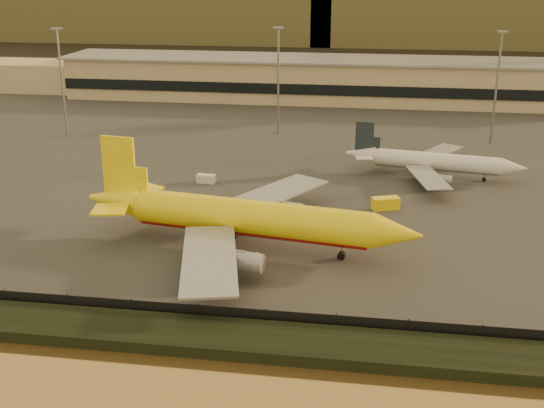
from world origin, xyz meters
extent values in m
plane|color=black|center=(0.00, 0.00, 0.00)|extent=(900.00, 900.00, 0.00)
cube|color=black|center=(0.00, -17.00, 0.70)|extent=(320.00, 7.00, 1.40)
cube|color=#2D2D2D|center=(0.00, 95.00, 0.10)|extent=(320.00, 220.00, 0.20)
cube|color=black|center=(0.00, -13.00, 1.30)|extent=(300.00, 0.05, 2.20)
cube|color=tan|center=(0.00, 125.00, 6.20)|extent=(160.00, 22.00, 12.00)
cube|color=black|center=(0.00, 113.80, 5.20)|extent=(160.00, 0.60, 3.00)
cube|color=gray|center=(0.00, 125.00, 12.50)|extent=(164.00, 24.00, 0.60)
cube|color=tan|center=(-95.00, 129.00, 4.70)|extent=(50.00, 18.00, 9.00)
cylinder|color=slate|center=(-60.00, 70.00, 12.70)|extent=(0.50, 0.50, 25.00)
cube|color=slate|center=(-60.00, 70.00, 25.40)|extent=(2.20, 2.20, 0.40)
cylinder|color=slate|center=(-10.00, 80.00, 12.70)|extent=(0.50, 0.50, 25.00)
cube|color=slate|center=(-10.00, 80.00, 25.40)|extent=(2.20, 2.20, 0.40)
cylinder|color=slate|center=(40.00, 78.00, 12.70)|extent=(0.50, 0.50, 25.00)
cube|color=slate|center=(40.00, 78.00, 25.40)|extent=(2.20, 2.20, 0.40)
cylinder|color=yellow|center=(-3.75, 9.36, 5.03)|extent=(35.54, 10.38, 5.08)
cylinder|color=#A50F09|center=(-3.75, 9.36, 4.14)|extent=(34.40, 9.13, 3.96)
cone|color=yellow|center=(17.01, 6.16, 5.03)|extent=(7.53, 6.06, 5.08)
cone|color=yellow|center=(-25.48, 12.71, 5.41)|extent=(9.47, 6.36, 5.08)
cube|color=yellow|center=(-24.51, 12.56, 11.00)|extent=(5.37, 1.22, 8.89)
cube|color=yellow|center=(-22.77, 17.43, 5.79)|extent=(6.54, 6.51, 0.30)
cube|color=yellow|center=(-24.32, 7.39, 5.79)|extent=(5.60, 5.55, 0.30)
cube|color=gray|center=(-2.66, 22.89, 4.14)|extent=(17.12, 22.39, 0.30)
cylinder|color=gray|center=(-0.74, 19.25, 2.74)|extent=(6.22, 3.65, 2.79)
cube|color=gray|center=(-6.78, -3.87, 4.14)|extent=(11.69, 22.97, 0.30)
cylinder|color=gray|center=(-3.86, -0.98, 2.74)|extent=(6.22, 3.65, 2.79)
cylinder|color=black|center=(9.53, 7.32, 0.76)|extent=(1.24, 1.05, 1.12)
cylinder|color=slate|center=(9.53, 7.32, 1.34)|extent=(0.20, 0.20, 2.29)
cylinder|color=black|center=(-7.72, 7.66, 0.76)|extent=(1.24, 1.05, 1.12)
cylinder|color=slate|center=(-7.72, 7.66, 1.34)|extent=(0.20, 0.20, 2.29)
cylinder|color=black|center=(-7.02, 12.18, 0.76)|extent=(1.24, 1.05, 1.12)
cylinder|color=slate|center=(-7.02, 12.18, 1.34)|extent=(0.20, 0.20, 2.29)
cylinder|color=silver|center=(25.51, 49.39, 3.35)|extent=(24.13, 7.14, 3.32)
cylinder|color=gray|center=(25.51, 49.39, 2.77)|extent=(23.36, 6.31, 2.59)
cone|color=silver|center=(39.60, 47.08, 3.35)|extent=(5.12, 4.03, 3.32)
cone|color=silver|center=(10.76, 51.80, 3.60)|extent=(6.44, 4.24, 3.32)
cube|color=#19222E|center=(11.42, 51.69, 7.26)|extent=(3.65, 0.85, 5.81)
cube|color=silver|center=(12.61, 54.86, 3.85)|extent=(4.40, 4.33, 0.20)
cube|color=silver|center=(11.54, 48.31, 3.85)|extent=(3.76, 3.62, 0.20)
cube|color=gray|center=(26.33, 58.51, 2.77)|extent=(11.73, 15.19, 0.20)
cylinder|color=gray|center=(27.61, 56.03, 1.86)|extent=(4.23, 2.45, 1.83)
cube|color=gray|center=(23.38, 40.48, 2.77)|extent=(7.82, 15.60, 0.20)
cylinder|color=gray|center=(25.38, 42.42, 1.86)|extent=(4.23, 2.45, 1.83)
cylinder|color=black|center=(34.52, 47.91, 0.57)|extent=(0.81, 0.69, 0.73)
cylinder|color=slate|center=(34.52, 47.91, 0.95)|extent=(0.17, 0.17, 1.49)
cylinder|color=black|center=(22.81, 48.31, 0.57)|extent=(0.81, 0.69, 0.73)
cylinder|color=slate|center=(22.81, 48.31, 0.95)|extent=(0.17, 0.17, 1.49)
cylinder|color=black|center=(23.29, 51.26, 0.57)|extent=(0.81, 0.69, 0.73)
cylinder|color=slate|center=(23.29, 51.26, 0.95)|extent=(0.17, 0.17, 1.49)
cube|color=yellow|center=(15.74, 29.28, 1.22)|extent=(4.98, 3.48, 2.05)
cube|color=silver|center=(-17.87, 38.93, 1.00)|extent=(3.70, 1.95, 1.60)
camera|label=1|loc=(13.11, -81.17, 39.78)|focal=45.00mm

